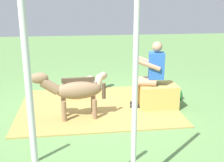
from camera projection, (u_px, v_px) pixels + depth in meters
The scene contains 9 objects.
ground_plane at pixel (99, 111), 5.69m from camera, with size 24.00×24.00×0.00m, color #608C4C.
hay_patch at pixel (98, 106), 5.91m from camera, with size 3.18×2.45×0.02m, color #AD8C47.
hay_bale at pixel (157, 96), 5.84m from camera, with size 0.76×0.55×0.49m, color tan.
person_seated at pixel (150, 72), 5.69m from camera, with size 0.70×0.50×1.37m.
pony_standing at pixel (74, 90), 5.15m from camera, with size 1.35×0.37×0.93m.
pony_lying at pixel (86, 87), 6.58m from camera, with size 1.12×1.16×0.42m.
soda_bottle at pixel (180, 95), 6.27m from camera, with size 0.07×0.07×0.25m.
tent_pole_left at pixel (135, 100), 3.03m from camera, with size 0.06×0.06×2.27m, color silver.
tent_pole_mid at pixel (32, 122), 2.48m from camera, with size 0.06×0.06×2.27m, color silver.
Camera 1 is at (0.45, 5.28, 2.18)m, focal length 45.37 mm.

